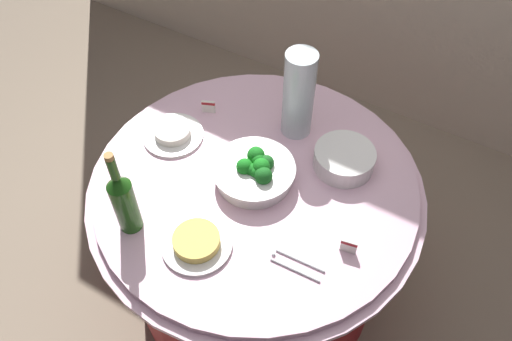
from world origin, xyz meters
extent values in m
plane|color=gray|center=(0.00, 0.00, 0.00)|extent=(6.00, 6.00, 0.00)
cylinder|color=maroon|center=(0.00, 0.00, 0.34)|extent=(1.01, 1.01, 0.69)
cylinder|color=#E0B2C6|center=(0.00, 0.00, 0.70)|extent=(1.16, 1.16, 0.02)
cylinder|color=#E0B2C6|center=(0.00, 0.00, 0.72)|extent=(1.10, 1.10, 0.03)
cylinder|color=white|center=(-0.01, 0.00, 0.77)|extent=(0.26, 0.26, 0.05)
cylinder|color=white|center=(-0.01, 0.00, 0.80)|extent=(0.28, 0.28, 0.01)
sphere|color=#197E1E|center=(-0.03, -0.02, 0.81)|extent=(0.06, 0.06, 0.06)
sphere|color=#195A1E|center=(0.02, 0.03, 0.81)|extent=(0.05, 0.05, 0.05)
sphere|color=#19611E|center=(0.04, -0.03, 0.82)|extent=(0.06, 0.06, 0.06)
sphere|color=#19771E|center=(0.01, -0.02, 0.81)|extent=(0.04, 0.04, 0.04)
sphere|color=#19751E|center=(-0.01, -0.02, 0.81)|extent=(0.04, 0.04, 0.04)
sphere|color=#19761E|center=(-0.01, 0.02, 0.82)|extent=(0.05, 0.05, 0.05)
sphere|color=#197F1E|center=(0.02, 0.00, 0.82)|extent=(0.06, 0.06, 0.06)
sphere|color=#19771E|center=(-0.01, -0.02, 0.81)|extent=(0.04, 0.04, 0.04)
sphere|color=#19761E|center=(-0.02, 0.03, 0.82)|extent=(0.06, 0.06, 0.06)
cylinder|color=white|center=(0.23, 0.21, 0.74)|extent=(0.21, 0.21, 0.01)
cylinder|color=white|center=(0.23, 0.21, 0.76)|extent=(0.21, 0.21, 0.01)
cylinder|color=white|center=(0.23, 0.21, 0.77)|extent=(0.21, 0.21, 0.01)
cylinder|color=white|center=(0.23, 0.21, 0.78)|extent=(0.21, 0.21, 0.01)
cylinder|color=white|center=(0.23, 0.21, 0.79)|extent=(0.21, 0.21, 0.01)
cylinder|color=white|center=(0.23, 0.21, 0.80)|extent=(0.21, 0.21, 0.01)
cylinder|color=white|center=(0.23, 0.21, 0.80)|extent=(0.21, 0.21, 0.01)
cylinder|color=#1E5115|center=(-0.25, -0.35, 0.84)|extent=(0.07, 0.07, 0.20)
cone|color=#1E5115|center=(-0.25, -0.35, 0.96)|extent=(0.07, 0.07, 0.04)
cylinder|color=#1E5115|center=(-0.25, -0.35, 1.02)|extent=(0.03, 0.03, 0.08)
cylinder|color=#B2844C|center=(-0.25, -0.35, 1.07)|extent=(0.03, 0.03, 0.02)
cylinder|color=silver|center=(0.01, 0.28, 0.91)|extent=(0.11, 0.11, 0.34)
sphere|color=#E5B26B|center=(0.03, 0.28, 0.78)|extent=(0.06, 0.06, 0.06)
sphere|color=#E5B26B|center=(0.00, 0.30, 0.78)|extent=(0.06, 0.06, 0.06)
sphere|color=#E5B26B|center=(0.00, 0.26, 0.78)|extent=(0.06, 0.06, 0.06)
sphere|color=#72C64C|center=(0.02, 0.29, 0.83)|extent=(0.06, 0.06, 0.06)
sphere|color=#72C64C|center=(-0.01, 0.29, 0.83)|extent=(0.06, 0.06, 0.06)
sphere|color=#72C64C|center=(0.01, 0.26, 0.83)|extent=(0.06, 0.06, 0.06)
sphere|color=red|center=(0.01, 0.30, 0.89)|extent=(0.06, 0.06, 0.06)
sphere|color=red|center=(-0.01, 0.28, 0.89)|extent=(0.06, 0.06, 0.06)
sphere|color=red|center=(0.02, 0.26, 0.89)|extent=(0.06, 0.06, 0.06)
cylinder|color=silver|center=(0.27, -0.20, 0.74)|extent=(0.16, 0.02, 0.01)
cylinder|color=silver|center=(0.27, -0.24, 0.74)|extent=(0.16, 0.02, 0.01)
sphere|color=silver|center=(0.19, -0.23, 0.74)|extent=(0.01, 0.01, 0.01)
cylinder|color=white|center=(-0.36, 0.02, 0.75)|extent=(0.22, 0.22, 0.01)
cylinder|color=white|center=(-0.36, 0.02, 0.77)|extent=(0.13, 0.13, 0.03)
cylinder|color=white|center=(-0.03, -0.31, 0.75)|extent=(0.22, 0.22, 0.01)
cylinder|color=#EACC60|center=(-0.03, -0.31, 0.77)|extent=(0.15, 0.15, 0.03)
cube|color=white|center=(-0.39, -0.25, 0.77)|extent=(0.05, 0.03, 0.05)
cube|color=maroon|center=(-0.39, -0.25, 0.79)|extent=(0.05, 0.03, 0.01)
cube|color=white|center=(0.38, -0.10, 0.77)|extent=(0.05, 0.02, 0.05)
cube|color=maroon|center=(0.38, -0.10, 0.79)|extent=(0.05, 0.02, 0.01)
cube|color=white|center=(-0.32, 0.19, 0.77)|extent=(0.05, 0.03, 0.05)
cube|color=maroon|center=(-0.32, 0.19, 0.79)|extent=(0.05, 0.03, 0.01)
camera|label=1|loc=(0.54, -0.93, 2.10)|focal=35.77mm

